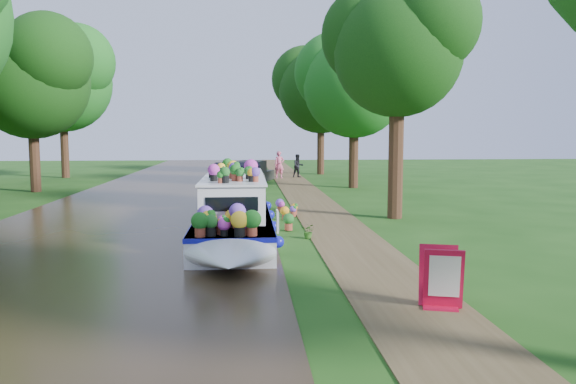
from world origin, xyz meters
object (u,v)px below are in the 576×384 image
(plant_boat, at_px, (235,206))
(pedestrian_dark, at_px, (298,166))
(second_boat, at_px, (247,175))
(sandwich_board, at_px, (441,280))
(pedestrian_pink, at_px, (279,165))

(plant_boat, xyz_separation_m, pedestrian_dark, (4.15, 22.21, 0.02))
(second_boat, distance_m, pedestrian_dark, 5.69)
(second_boat, bearing_deg, sandwich_board, -65.42)
(plant_boat, xyz_separation_m, second_boat, (0.45, 17.90, -0.28))
(second_boat, relative_size, sandwich_board, 6.74)
(plant_boat, relative_size, second_boat, 1.76)
(pedestrian_pink, bearing_deg, plant_boat, -105.86)
(plant_boat, bearing_deg, pedestrian_dark, 79.42)
(sandwich_board, relative_size, pedestrian_pink, 0.59)
(sandwich_board, distance_m, pedestrian_dark, 30.63)
(plant_boat, bearing_deg, sandwich_board, -64.79)
(second_boat, relative_size, pedestrian_dark, 4.55)
(plant_boat, distance_m, sandwich_board, 9.31)
(pedestrian_pink, bearing_deg, second_boat, -130.04)
(pedestrian_dark, bearing_deg, second_boat, -147.33)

